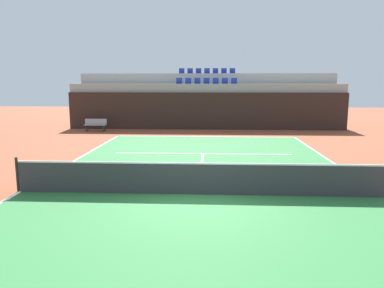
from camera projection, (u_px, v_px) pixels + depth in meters
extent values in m
plane|color=brown|center=(198.00, 195.00, 10.99)|extent=(80.00, 80.00, 0.00)
cube|color=#2D7238|center=(198.00, 195.00, 10.98)|extent=(11.00, 24.00, 0.01)
cube|color=white|center=(205.00, 137.00, 22.75)|extent=(11.00, 0.10, 0.00)
cube|color=white|center=(20.00, 192.00, 11.26)|extent=(0.10, 24.00, 0.00)
cube|color=white|center=(203.00, 154.00, 17.29)|extent=(8.26, 0.10, 0.00)
cube|color=white|center=(201.00, 169.00, 14.14)|extent=(0.10, 6.40, 0.00)
cube|color=black|center=(206.00, 111.00, 26.14)|extent=(19.68, 0.30, 2.61)
cube|color=#9E9E99|center=(206.00, 106.00, 27.42)|extent=(19.68, 2.40, 3.21)
cube|color=#9E9E99|center=(207.00, 99.00, 29.72)|extent=(19.68, 2.40, 4.00)
cube|color=navy|center=(179.00, 84.00, 27.26)|extent=(0.44, 0.44, 0.04)
cube|color=navy|center=(179.00, 81.00, 27.42)|extent=(0.44, 0.04, 0.40)
cube|color=navy|center=(188.00, 84.00, 27.22)|extent=(0.44, 0.44, 0.04)
cube|color=navy|center=(188.00, 81.00, 27.39)|extent=(0.44, 0.04, 0.40)
cube|color=navy|center=(197.00, 84.00, 27.19)|extent=(0.44, 0.44, 0.04)
cube|color=navy|center=(197.00, 81.00, 27.35)|extent=(0.44, 0.04, 0.40)
cube|color=navy|center=(206.00, 84.00, 27.16)|extent=(0.44, 0.44, 0.04)
cube|color=navy|center=(207.00, 81.00, 27.32)|extent=(0.44, 0.04, 0.40)
cube|color=navy|center=(216.00, 84.00, 27.12)|extent=(0.44, 0.44, 0.04)
cube|color=navy|center=(216.00, 81.00, 27.28)|extent=(0.44, 0.04, 0.40)
cube|color=navy|center=(225.00, 84.00, 27.09)|extent=(0.44, 0.44, 0.04)
cube|color=navy|center=(225.00, 81.00, 27.25)|extent=(0.44, 0.04, 0.40)
cube|color=navy|center=(234.00, 84.00, 27.05)|extent=(0.44, 0.44, 0.04)
cube|color=navy|center=(234.00, 81.00, 27.21)|extent=(0.44, 0.04, 0.40)
cube|color=navy|center=(182.00, 73.00, 29.49)|extent=(0.44, 0.44, 0.04)
cube|color=navy|center=(182.00, 71.00, 29.65)|extent=(0.44, 0.04, 0.40)
cube|color=navy|center=(190.00, 73.00, 29.46)|extent=(0.44, 0.44, 0.04)
cube|color=navy|center=(190.00, 71.00, 29.62)|extent=(0.44, 0.04, 0.40)
cube|color=navy|center=(198.00, 73.00, 29.42)|extent=(0.44, 0.44, 0.04)
cube|color=navy|center=(199.00, 71.00, 29.58)|extent=(0.44, 0.04, 0.40)
cube|color=navy|center=(207.00, 73.00, 29.39)|extent=(0.44, 0.44, 0.04)
cube|color=navy|center=(207.00, 71.00, 29.55)|extent=(0.44, 0.04, 0.40)
cube|color=navy|center=(215.00, 73.00, 29.35)|extent=(0.44, 0.44, 0.04)
cube|color=navy|center=(215.00, 71.00, 29.51)|extent=(0.44, 0.04, 0.40)
cube|color=navy|center=(224.00, 73.00, 29.32)|extent=(0.44, 0.44, 0.04)
cube|color=navy|center=(224.00, 71.00, 29.48)|extent=(0.44, 0.04, 0.40)
cube|color=navy|center=(233.00, 73.00, 29.28)|extent=(0.44, 0.44, 0.04)
cube|color=navy|center=(232.00, 71.00, 29.44)|extent=(0.44, 0.04, 0.40)
cylinder|color=black|center=(17.00, 175.00, 11.18)|extent=(0.08, 0.08, 1.07)
cube|color=#333338|center=(198.00, 179.00, 10.91)|extent=(10.90, 0.02, 0.92)
cube|color=white|center=(198.00, 163.00, 10.83)|extent=(10.90, 0.04, 0.05)
cube|color=#99999E|center=(95.00, 125.00, 25.17)|extent=(1.50, 0.40, 0.05)
cube|color=#99999E|center=(96.00, 121.00, 25.31)|extent=(1.50, 0.04, 0.36)
cube|color=#2D2D33|center=(86.00, 129.00, 25.10)|extent=(0.06, 0.06, 0.42)
cube|color=#2D2D33|center=(103.00, 129.00, 25.04)|extent=(0.06, 0.06, 0.42)
cube|color=#2D2D33|center=(87.00, 128.00, 25.38)|extent=(0.06, 0.06, 0.42)
cube|color=#2D2D33|center=(105.00, 128.00, 25.32)|extent=(0.06, 0.06, 0.42)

